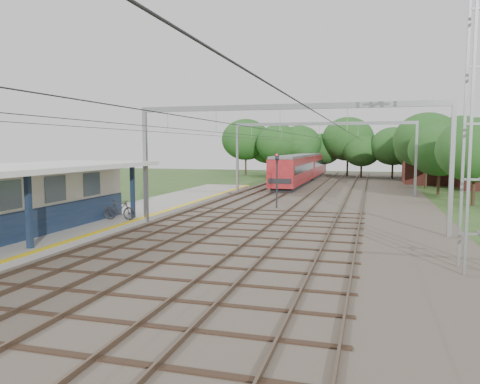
% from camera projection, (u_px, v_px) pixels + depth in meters
% --- Properties ---
extents(ground, '(160.00, 160.00, 0.00)m').
position_uv_depth(ground, '(59.00, 319.00, 12.73)').
color(ground, '#2D4C1E').
rests_on(ground, ground).
extents(ballast_bed, '(18.00, 90.00, 0.10)m').
position_uv_depth(ballast_bed, '(321.00, 200.00, 40.39)').
color(ballast_bed, '#473D33').
rests_on(ballast_bed, ground).
extents(platform, '(5.00, 52.00, 0.35)m').
position_uv_depth(platform, '(101.00, 222.00, 28.15)').
color(platform, gray).
rests_on(platform, ground).
extents(yellow_stripe, '(0.45, 52.00, 0.01)m').
position_uv_depth(yellow_stripe, '(135.00, 220.00, 27.52)').
color(yellow_stripe, yellow).
rests_on(yellow_stripe, platform).
extents(rail_tracks, '(11.80, 88.00, 0.15)m').
position_uv_depth(rail_tracks, '(293.00, 198.00, 41.05)').
color(rail_tracks, brown).
rests_on(rail_tracks, ballast_bed).
extents(catenary_system, '(17.22, 88.00, 7.00)m').
position_uv_depth(catenary_system, '(308.00, 135.00, 35.50)').
color(catenary_system, gray).
rests_on(catenary_system, ground).
extents(tree_band, '(31.72, 30.88, 8.82)m').
position_uv_depth(tree_band, '(341.00, 145.00, 65.93)').
color(tree_band, '#382619').
rests_on(tree_band, ground).
extents(house_far, '(8.00, 6.12, 8.66)m').
position_uv_depth(house_far, '(438.00, 158.00, 57.91)').
color(house_far, brown).
rests_on(house_far, ground).
extents(bicycle, '(2.05, 0.79, 1.20)m').
position_uv_depth(bicycle, '(119.00, 210.00, 27.66)').
color(bicycle, black).
rests_on(bicycle, platform).
extents(train, '(2.71, 33.80, 3.58)m').
position_uv_depth(train, '(304.00, 167.00, 61.75)').
color(train, black).
rests_on(train, ballast_bed).
extents(signal_post, '(0.33, 0.30, 4.18)m').
position_uv_depth(signal_post, '(277.00, 175.00, 34.69)').
color(signal_post, black).
rests_on(signal_post, ground).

